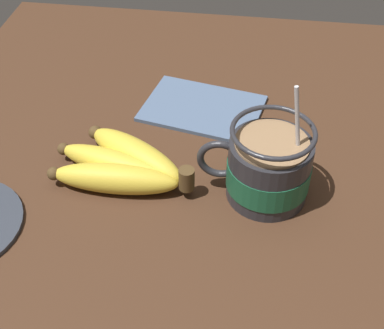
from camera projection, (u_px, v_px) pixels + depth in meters
table at (239, 198)px, 69.49cm from camera, size 95.53×95.53×2.90cm
coffee_mug at (268, 167)px, 65.35cm from camera, size 14.07×10.33×16.50cm
banana_bunch at (124, 166)px, 69.05cm from camera, size 19.25×12.40×4.44cm
napkin at (203, 108)px, 81.06cm from camera, size 19.41×15.35×0.60cm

